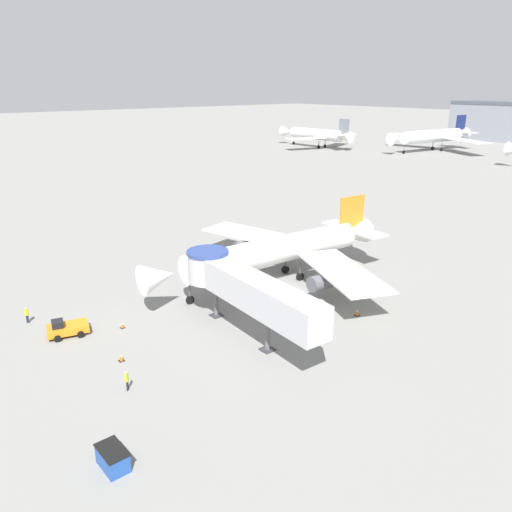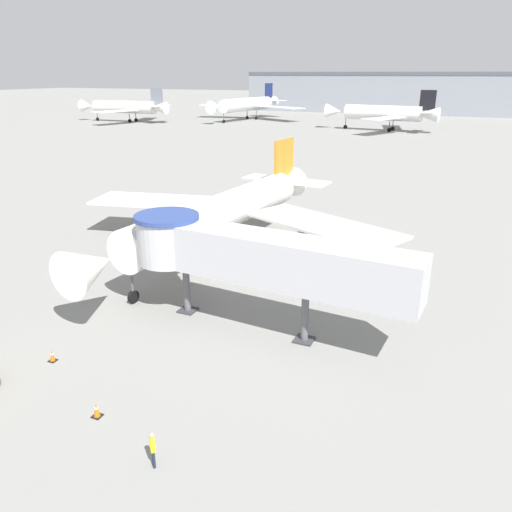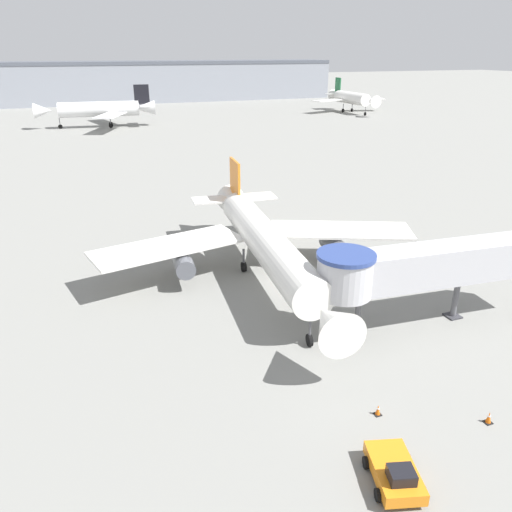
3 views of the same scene
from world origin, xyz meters
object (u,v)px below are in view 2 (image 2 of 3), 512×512
(background_jet_black_tail, at_px, (385,113))
(background_jet_navy_tail, at_px, (248,104))
(traffic_cone_apron_front, at_px, (97,410))
(main_airplane, at_px, (225,212))
(background_jet_gray_tail, at_px, (126,107))
(traffic_cone_near_nose, at_px, (52,356))
(ground_crew_marshaller, at_px, (153,447))
(jet_bridge, at_px, (245,254))
(traffic_cone_starboard_wing, at_px, (359,271))

(background_jet_black_tail, xyz_separation_m, background_jet_navy_tail, (-47.98, 16.32, 0.29))
(traffic_cone_apron_front, height_order, background_jet_black_tail, background_jet_black_tail)
(main_airplane, relative_size, background_jet_gray_tail, 0.95)
(traffic_cone_near_nose, bearing_deg, ground_crew_marshaller, -24.24)
(main_airplane, distance_m, ground_crew_marshaller, 25.47)
(jet_bridge, height_order, background_jet_gray_tail, background_jet_gray_tail)
(traffic_cone_near_nose, height_order, background_jet_black_tail, background_jet_black_tail)
(ground_crew_marshaller, bearing_deg, traffic_cone_apron_front, -153.46)
(traffic_cone_apron_front, xyz_separation_m, background_jet_navy_tail, (-57.54, 142.98, 4.66))
(main_airplane, bearing_deg, background_jet_black_tail, 98.39)
(background_jet_black_tail, bearing_deg, traffic_cone_near_nose, 7.42)
(ground_crew_marshaller, xyz_separation_m, background_jet_navy_tail, (-61.71, 144.52, 4.07))
(traffic_cone_near_nose, height_order, traffic_cone_starboard_wing, traffic_cone_starboard_wing)
(traffic_cone_starboard_wing, distance_m, background_jet_gray_tail, 138.72)
(traffic_cone_near_nose, xyz_separation_m, traffic_cone_apron_front, (5.39, -2.76, 0.02))
(traffic_cone_near_nose, relative_size, background_jet_navy_tail, 0.02)
(jet_bridge, bearing_deg, traffic_cone_near_nose, -130.95)
(background_jet_navy_tail, bearing_deg, traffic_cone_starboard_wing, -53.22)
(main_airplane, xyz_separation_m, background_jet_black_tail, (-4.90, 104.46, 1.07))
(traffic_cone_near_nose, bearing_deg, background_jet_navy_tail, 110.40)
(traffic_cone_apron_front, bearing_deg, ground_crew_marshaller, -20.31)
(traffic_cone_near_nose, bearing_deg, main_airplane, 87.87)
(jet_bridge, distance_m, traffic_cone_apron_front, 11.80)
(background_jet_black_tail, bearing_deg, main_airplane, 8.18)
(traffic_cone_starboard_wing, relative_size, background_jet_navy_tail, 0.02)
(jet_bridge, bearing_deg, background_jet_gray_tail, 134.47)
(traffic_cone_apron_front, distance_m, background_jet_black_tail, 127.09)
(traffic_cone_apron_front, xyz_separation_m, background_jet_gray_tail, (-89.88, 120.58, 4.27))
(traffic_cone_near_nose, distance_m, ground_crew_marshaller, 10.50)
(main_airplane, xyz_separation_m, background_jet_navy_tail, (-52.87, 120.79, 1.36))
(traffic_cone_apron_front, relative_size, background_jet_navy_tail, 0.02)
(main_airplane, xyz_separation_m, jet_bridge, (7.26, -11.55, 1.10))
(jet_bridge, xyz_separation_m, background_jet_black_tail, (-12.15, 116.02, -0.03))
(background_jet_gray_tail, bearing_deg, ground_crew_marshaller, 35.61)
(background_jet_black_tail, height_order, background_jet_navy_tail, background_jet_navy_tail)
(jet_bridge, height_order, traffic_cone_starboard_wing, jet_bridge)
(traffic_cone_near_nose, distance_m, background_jet_gray_tail, 145.04)
(jet_bridge, distance_m, traffic_cone_near_nose, 12.06)
(traffic_cone_starboard_wing, bearing_deg, traffic_cone_near_nose, -123.81)
(ground_crew_marshaller, bearing_deg, main_airplane, 157.25)
(background_jet_gray_tail, bearing_deg, background_jet_navy_tail, 122.73)
(traffic_cone_starboard_wing, xyz_separation_m, ground_crew_marshaller, (-3.06, -23.13, 0.56))
(jet_bridge, xyz_separation_m, background_jet_gray_tail, (-92.47, 109.93, -0.13))
(traffic_cone_near_nose, bearing_deg, jet_bridge, 44.65)
(jet_bridge, relative_size, ground_crew_marshaller, 11.12)
(traffic_cone_starboard_wing, xyz_separation_m, background_jet_black_tail, (-16.79, 105.07, 4.34))
(background_jet_gray_tail, distance_m, background_jet_navy_tail, 39.34)
(ground_crew_marshaller, xyz_separation_m, background_jet_gray_tail, (-94.04, 122.12, 3.68))
(jet_bridge, xyz_separation_m, traffic_cone_starboard_wing, (4.63, 10.95, -4.37))
(traffic_cone_apron_front, bearing_deg, background_jet_gray_tail, 126.70)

